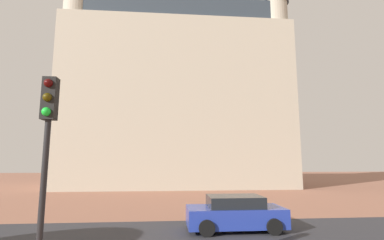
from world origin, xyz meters
name	(u,v)px	position (x,y,z in m)	size (l,w,h in m)	color
ground_plane	(191,226)	(0.00, 10.00, 0.00)	(120.00, 120.00, 0.00)	#93604C
landmark_building	(180,95)	(0.29, 30.39, 10.88)	(25.58, 11.44, 33.04)	#B2A893
car_blue	(235,213)	(1.78, 9.08, 0.69)	(4.08, 2.07, 1.42)	#23389E
traffic_light_pole	(46,144)	(-3.59, 2.89, 3.24)	(0.28, 0.34, 4.64)	black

